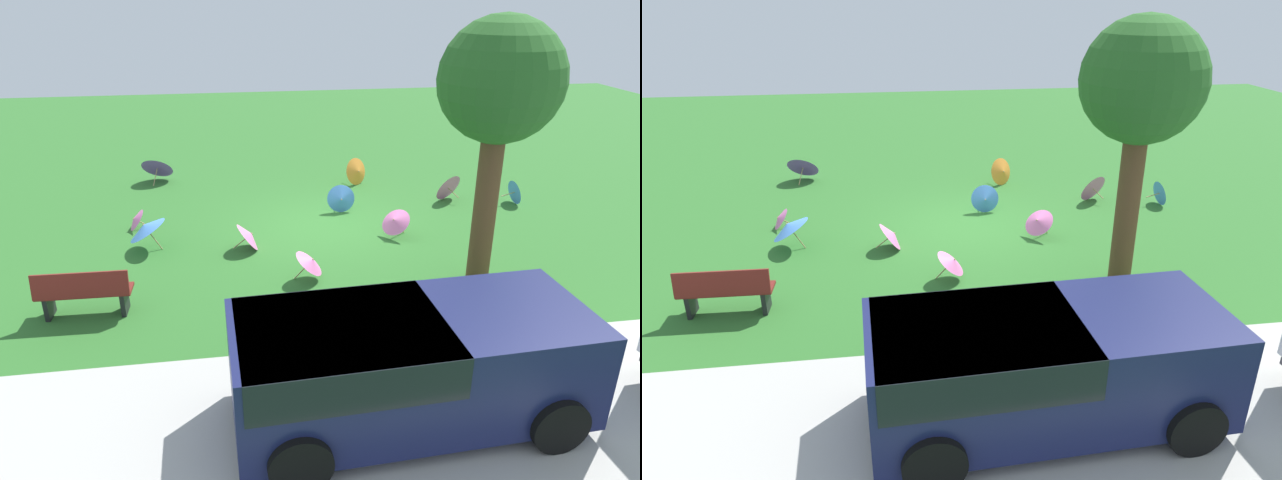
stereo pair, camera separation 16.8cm
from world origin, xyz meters
The scene contains 15 objects.
ground centered at (0.00, 0.00, 0.00)m, with size 40.00×40.00×0.00m, color #2D6B28.
road_strip centered at (0.00, 7.04, 0.00)m, with size 40.00×3.89×0.01m, color #B2AFA8.
van_dark centered at (0.17, 6.84, 0.91)m, with size 4.68×2.28×1.53m.
park_bench centered at (4.81, 3.47, 0.47)m, with size 1.61×0.52×0.90m.
shade_tree centered at (-2.51, 3.23, 3.73)m, with size 2.19×2.19×4.95m.
parasol_pink_0 centered at (1.85, 1.06, 0.33)m, with size 0.67×0.76×0.65m.
parasol_purple_1 centered at (4.32, -4.27, 0.46)m, with size 1.09×0.97×0.86m.
parasol_orange_0 centered at (-1.45, -3.06, 0.40)m, with size 0.82×0.72×0.79m.
parasol_blue_0 centered at (4.08, 0.74, 0.53)m, with size 0.92×0.96×0.82m.
parasol_pink_1 centered at (-1.47, 0.90, 0.40)m, with size 0.88×0.90×0.68m.
parasol_pink_2 centered at (4.50, -0.50, 0.25)m, with size 0.60×0.64×0.51m.
parasol_blue_1 centered at (-0.56, -0.88, 0.36)m, with size 0.72×0.67×0.72m.
parasol_pink_3 centered at (-3.54, -1.37, 0.40)m, with size 0.95×0.82×0.80m.
parasol_pink_4 centered at (0.73, 2.71, 0.40)m, with size 0.71×0.76×0.66m.
parasol_blue_3 centered at (-5.31, -0.81, 0.33)m, with size 0.61×0.67×0.66m.
Camera 1 is at (2.12, 12.79, 5.31)m, focal length 32.43 mm.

